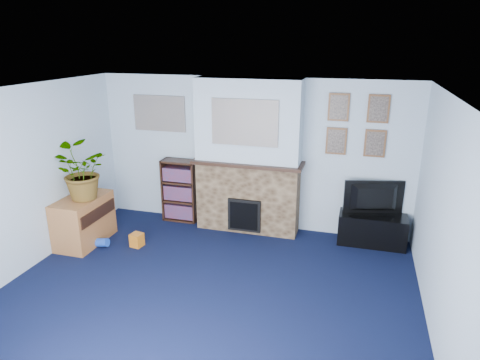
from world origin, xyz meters
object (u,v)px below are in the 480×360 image
(tv_stand, at_px, (372,230))
(television, at_px, (375,199))
(bookshelf, at_px, (180,192))
(sideboard, at_px, (84,221))

(tv_stand, xyz_separation_m, television, (0.00, 0.02, 0.49))
(bookshelf, bearing_deg, sideboard, -131.46)
(tv_stand, xyz_separation_m, sideboard, (-4.16, -1.12, 0.12))
(bookshelf, xyz_separation_m, sideboard, (-1.05, -1.19, -0.15))
(television, bearing_deg, tv_stand, 75.83)
(bookshelf, bearing_deg, television, -1.04)
(tv_stand, relative_size, bookshelf, 0.93)
(sideboard, bearing_deg, bookshelf, 48.54)
(tv_stand, distance_m, bookshelf, 3.12)
(bookshelf, bearing_deg, tv_stand, -1.41)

